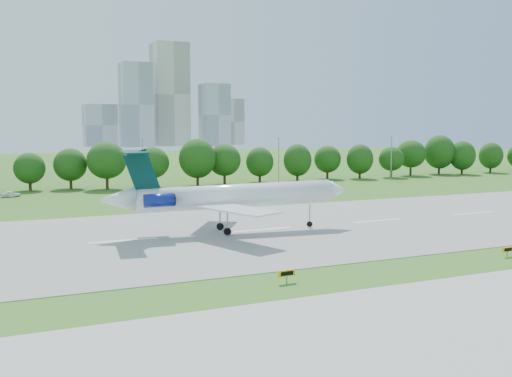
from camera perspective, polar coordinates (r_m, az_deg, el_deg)
name	(u,v)px	position (r m, az deg, el deg)	size (l,w,h in m)	color
ground	(174,291)	(53.34, -8.21, -10.15)	(600.00, 600.00, 0.00)	#2E5917
runway	(123,241)	(77.09, -13.12, -5.13)	(400.00, 45.00, 0.08)	gray
taxiway	(250,367)	(37.25, -0.56, -17.40)	(400.00, 23.00, 0.08)	#ADADA8
tree_line	(71,164)	(142.35, -18.03, 2.35)	(288.40, 8.40, 10.40)	#382314
light_poles	(63,166)	(132.18, -18.70, 2.12)	(175.90, 0.25, 12.19)	gray
skyline	(166,107)	(454.72, -9.03, 8.06)	(127.00, 52.00, 80.00)	#B2B2B7
airliner	(224,195)	(80.09, -3.20, -0.69)	(35.87, 26.05, 12.01)	white
taxi_sign_centre	(287,273)	(55.31, 3.09, -8.48)	(1.85, 0.34, 1.29)	gray
taxi_sign_right	(508,250)	(72.27, 23.85, -5.61)	(1.62, 0.27, 1.14)	gray
service_vehicle_b	(11,194)	(132.35, -23.33, -0.51)	(1.59, 3.96, 1.35)	white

